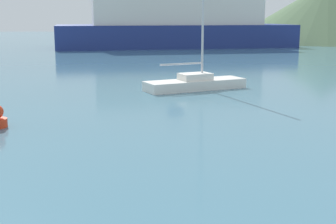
# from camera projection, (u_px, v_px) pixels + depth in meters

# --- Properties ---
(sailboat_inner) EXTENTS (5.79, 3.42, 7.30)m
(sailboat_inner) POSITION_uv_depth(u_px,v_px,m) (195.00, 82.00, 25.28)
(sailboat_inner) COLOR white
(sailboat_inner) RESTS_ON ground_plane
(ferry_distant) EXTENTS (30.04, 11.38, 8.77)m
(ferry_distant) POSITION_uv_depth(u_px,v_px,m) (176.00, 22.00, 58.42)
(ferry_distant) COLOR navy
(ferry_distant) RESTS_ON ground_plane
(hill_central) EXTENTS (31.62, 31.62, 10.07)m
(hill_central) POSITION_uv_depth(u_px,v_px,m) (172.00, 8.00, 70.26)
(hill_central) COLOR #476B42
(hill_central) RESTS_ON ground_plane
(hill_east) EXTENTS (30.41, 30.41, 9.01)m
(hill_east) POSITION_uv_depth(u_px,v_px,m) (326.00, 12.00, 73.00)
(hill_east) COLOR #4C6647
(hill_east) RESTS_ON ground_plane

